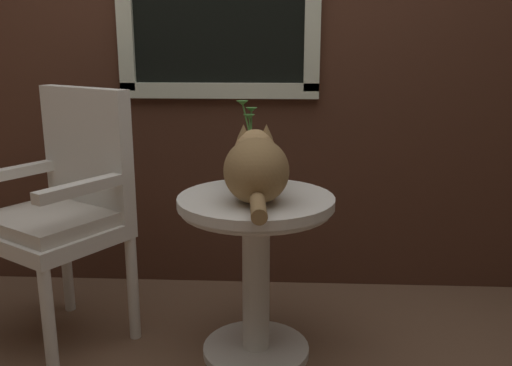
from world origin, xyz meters
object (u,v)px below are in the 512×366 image
Objects in this scene: wicker_side_table at (256,245)px; pewter_vase_with_ivy at (251,161)px; wicker_chair at (66,203)px; cat at (256,167)px.

pewter_vase_with_ivy is (-0.03, 0.17, 0.28)m from wicker_side_table.
wicker_chair is 0.78m from cat.
wicker_chair is at bearing 172.23° from wicker_side_table.
wicker_side_table is 0.63× the size of wicker_chair.
cat reaches higher than wicker_side_table.
wicker_chair reaches higher than cat.
wicker_side_table is at bearing -7.77° from wicker_chair.
wicker_chair is 1.78× the size of cat.
pewter_vase_with_ivy reaches higher than cat.
cat is at bearing -11.13° from wicker_chair.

